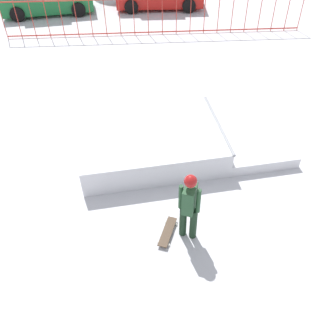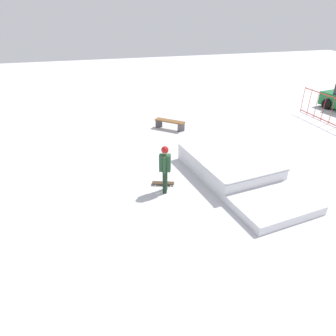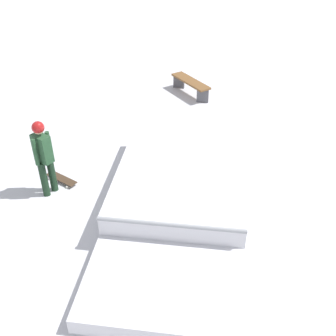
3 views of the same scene
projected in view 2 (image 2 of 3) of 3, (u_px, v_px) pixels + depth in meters
name	position (u px, v px, depth m)	size (l,w,h in m)	color
ground_plane	(239.00, 174.00, 11.69)	(60.00, 60.00, 0.00)	silver
skate_ramp	(235.00, 170.00, 11.37)	(5.70, 3.31, 0.74)	silver
skater	(165.00, 166.00, 10.17)	(0.42, 0.43, 1.73)	black
skateboard	(163.00, 183.00, 10.98)	(0.46, 0.82, 0.09)	#3F2D1E
park_bench	(170.00, 123.00, 15.78)	(1.37, 1.46, 0.48)	brown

